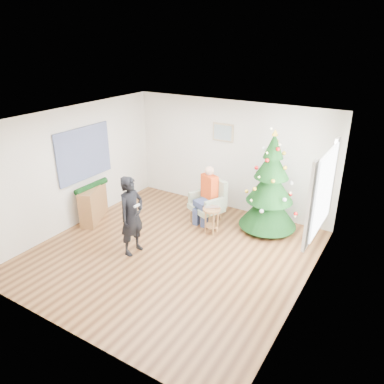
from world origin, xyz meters
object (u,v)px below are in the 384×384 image
Objects in this scene: christmas_tree at (270,187)px; stool at (212,220)px; console at (93,203)px; armchair at (209,206)px; standing_man at (132,216)px.

christmas_tree is 3.91× the size of stool.
armchair is at bearing 5.71° from console.
stool is 0.59m from armchair.
console is (-2.60, -0.84, 0.11)m from stool.
stool is (-0.96, -0.77, -0.71)m from christmas_tree.
christmas_tree is 1.42× the size of standing_man.
standing_man is (-0.59, -1.93, 0.43)m from armchair.
armchair is (-1.30, -0.29, -0.65)m from christmas_tree.
console is (-2.26, -1.32, 0.04)m from armchair.
stool is at bearing -30.02° from armchair.
christmas_tree reaches higher than console.
christmas_tree reaches higher than standing_man.
armchair reaches higher than stool.
armchair is at bearing -167.49° from christmas_tree.
christmas_tree reaches higher than armchair.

